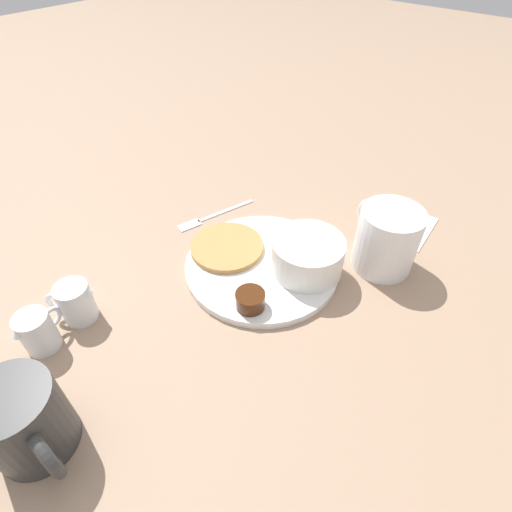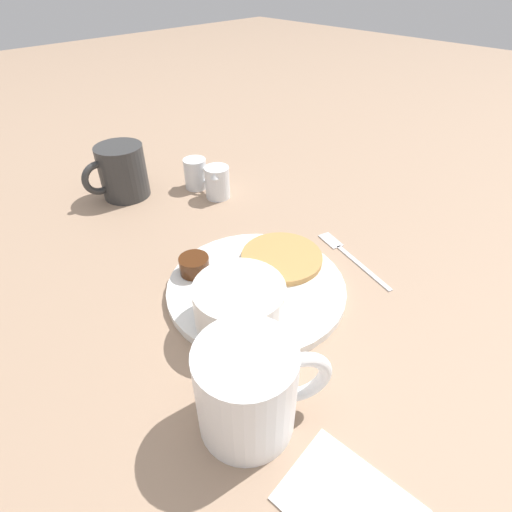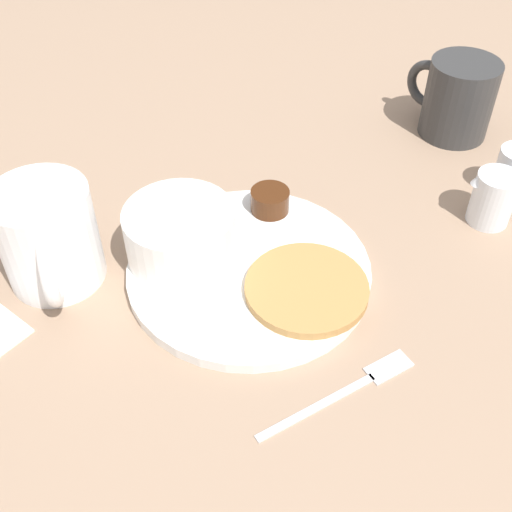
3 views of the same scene
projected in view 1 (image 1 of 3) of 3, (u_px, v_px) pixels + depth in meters
ground_plane at (262, 268)px, 0.64m from camera, size 4.00×4.00×0.00m
plate at (262, 265)px, 0.63m from camera, size 0.24×0.24×0.01m
pancake_stack at (227, 247)px, 0.65m from camera, size 0.12×0.12×0.01m
bowl at (308, 254)px, 0.60m from camera, size 0.11×0.11×0.05m
syrup_cup at (250, 300)px, 0.55m from camera, size 0.04×0.04×0.02m
butter_ramekin at (319, 270)px, 0.59m from camera, size 0.04×0.04×0.04m
coffee_mug at (386, 238)px, 0.61m from camera, size 0.10×0.12×0.10m
creamer_pitcher_near at (76, 302)px, 0.54m from camera, size 0.05×0.06×0.06m
creamer_pitcher_far at (38, 331)px, 0.51m from camera, size 0.07×0.04×0.06m
fork at (209, 217)px, 0.73m from camera, size 0.15×0.06×0.00m
napkin at (406, 226)px, 0.71m from camera, size 0.12×0.09×0.00m
second_mug at (25, 423)px, 0.40m from camera, size 0.09×0.12×0.10m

